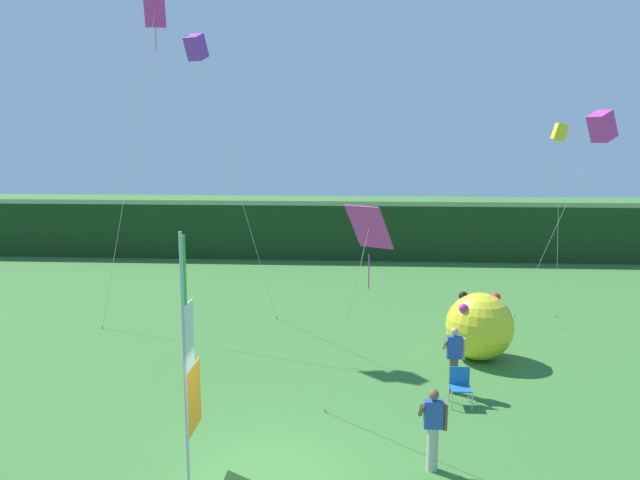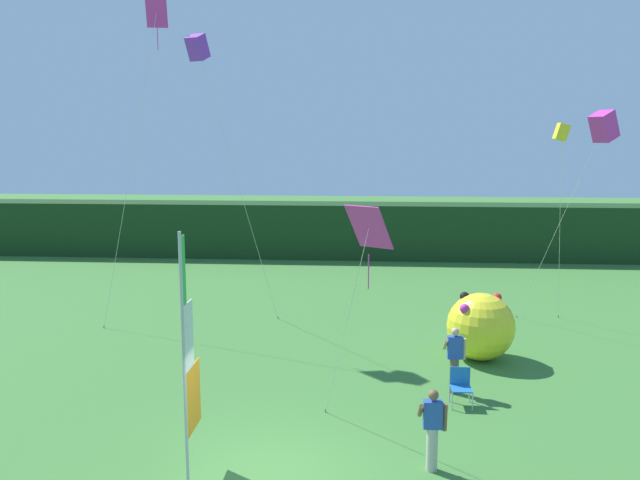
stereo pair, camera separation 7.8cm
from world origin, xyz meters
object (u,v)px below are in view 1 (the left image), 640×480
Objects in this scene: person_mid_field at (433,427)px; kite_magenta_diamond_2 at (368,234)px; folding_chair at (460,384)px; kite_magenta_box_4 at (602,127)px; banner_flag at (189,362)px; kite_magenta_diamond_0 at (152,31)px; inflatable_balloon at (480,326)px; kite_yellow_box_1 at (560,134)px; person_near_banner at (454,358)px; kite_purple_box_3 at (196,48)px.

kite_magenta_diamond_2 is (-1.28, 0.88, 3.62)m from person_mid_field.
folding_chair is 0.12× the size of kite_magenta_box_4.
kite_magenta_box_4 is at bearing 39.72° from banner_flag.
folding_chair is 0.08× the size of kite_magenta_diamond_0.
banner_flag is at bearing -69.66° from kite_magenta_diamond_0.
person_mid_field is at bearing -34.55° from kite_magenta_diamond_2.
folding_chair is at bearing -107.25° from inflatable_balloon.
kite_magenta_diamond_2 is (-6.28, -9.13, -2.00)m from kite_yellow_box_1.
person_near_banner is 0.80m from folding_chair.
kite_purple_box_3 is (-7.69, 5.33, 8.28)m from person_near_banner.
person_near_banner is 8.36m from kite_magenta_box_4.
person_mid_field is 3.35m from folding_chair.
inflatable_balloon is 0.29× the size of kite_yellow_box_1.
folding_chair is at bearing -134.61° from kite_magenta_box_4.
banner_flag reaches higher than person_near_banner.
kite_magenta_diamond_0 is (-9.37, 6.57, 9.31)m from folding_chair.
person_near_banner reaches higher than folding_chair.
kite_magenta_box_4 is at bearing -6.54° from kite_purple_box_3.
person_mid_field is at bearing -107.30° from inflatable_balloon.
kite_magenta_diamond_2 is at bearing -126.37° from person_near_banner.
kite_magenta_diamond_2 is (-3.29, -5.58, 3.50)m from inflatable_balloon.
kite_magenta_diamond_2 is (-2.21, -3.00, 3.58)m from person_near_banner.
kite_magenta_diamond_2 is at bearing -120.53° from inflatable_balloon.
kite_magenta_diamond_0 reaches higher than folding_chair.
banner_flag is 2.43× the size of inflatable_balloon.
person_near_banner is at bearing 39.22° from banner_flag.
person_mid_field is at bearing -49.32° from kite_magenta_diamond_0.
person_mid_field is at bearing -103.46° from person_near_banner.
banner_flag is 9.71m from inflatable_balloon.
kite_magenta_diamond_0 is 14.40m from kite_magenta_box_4.
kite_yellow_box_1 is (4.08, 6.14, 5.58)m from person_near_banner.
kite_magenta_diamond_2 is at bearing 145.45° from person_mid_field.
kite_yellow_box_1 is 1.35× the size of kite_magenta_diamond_2.
kite_magenta_diamond_2 reaches higher than banner_flag.
folding_chair is (-1.02, -3.28, -0.47)m from inflatable_balloon.
kite_yellow_box_1 is at bearing 59.58° from folding_chair.
inflatable_balloon is 7.20m from kite_yellow_box_1.
folding_chair is at bearing -37.81° from kite_purple_box_3.
folding_chair is at bearing -84.61° from person_near_banner.
kite_magenta_box_4 is (5.54, 7.79, 5.80)m from person_mid_field.
banner_flag is at bearing -140.28° from kite_magenta_box_4.
banner_flag is 13.36m from kite_magenta_diamond_0.
banner_flag is 0.66× the size of kite_magenta_box_4.
person_near_banner is 0.18× the size of kite_purple_box_3.
kite_purple_box_3 reaches higher than person_mid_field.
banner_flag is 0.69× the size of kite_yellow_box_1.
person_near_banner is 12.49m from kite_purple_box_3.
person_mid_field is 6.77m from inflatable_balloon.
kite_magenta_diamond_2 is at bearing -56.59° from kite_purple_box_3.
kite_magenta_diamond_2 is at bearing -134.63° from kite_magenta_box_4.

